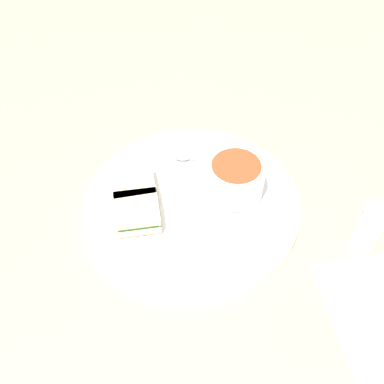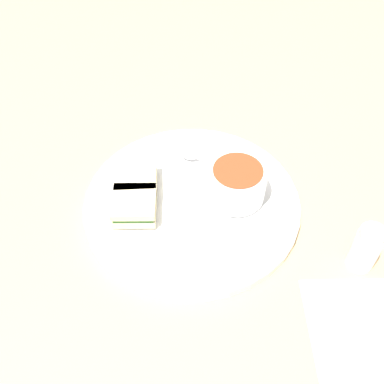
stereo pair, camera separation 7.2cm
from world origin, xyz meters
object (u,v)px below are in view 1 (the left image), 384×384
at_px(soup_bowl, 235,178).
at_px(salt_shaker, 369,227).
at_px(spoon, 188,156).
at_px(sandwich_half_near, 133,186).
at_px(sandwich_half_far, 137,212).

relative_size(soup_bowl, salt_shaker, 1.18).
height_order(spoon, salt_shaker, salt_shaker).
distance_m(spoon, sandwich_half_near, 0.12).
distance_m(sandwich_half_far, salt_shaker, 0.35).
height_order(soup_bowl, sandwich_half_far, soup_bowl).
xyz_separation_m(spoon, sandwich_half_near, (-0.01, 0.12, 0.01)).
distance_m(soup_bowl, salt_shaker, 0.21).
height_order(soup_bowl, sandwich_half_near, soup_bowl).
distance_m(spoon, salt_shaker, 0.32).
xyz_separation_m(sandwich_half_far, salt_shaker, (-0.23, -0.26, 0.00)).
bearing_deg(salt_shaker, spoon, 21.40).
xyz_separation_m(soup_bowl, spoon, (0.11, 0.02, -0.03)).
bearing_deg(salt_shaker, sandwich_half_near, 39.79).
distance_m(soup_bowl, sandwich_half_far, 0.17).
xyz_separation_m(soup_bowl, salt_shaker, (-0.19, -0.10, -0.01)).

